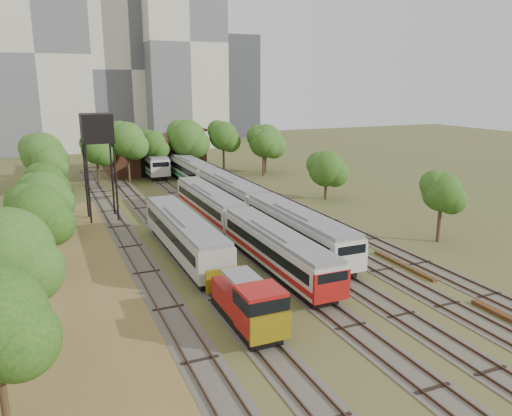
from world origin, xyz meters
name	(u,v)px	position (x,y,z in m)	size (l,w,h in m)	color
ground	(342,297)	(0.00, 0.00, 0.00)	(240.00, 240.00, 0.00)	#475123
dry_grass_patch	(71,296)	(-18.00, 8.00, 0.02)	(14.00, 60.00, 0.04)	brown
tracks	(218,216)	(-0.67, 25.00, 0.04)	(24.60, 80.00, 0.19)	#4C473D
railcar_red_set	(238,223)	(-2.00, 15.44, 1.83)	(2.80, 34.57, 3.46)	black
railcar_green_set	(231,193)	(2.00, 27.89, 1.97)	(3.02, 52.08, 3.74)	black
railcar_rear	(150,162)	(-2.00, 55.94, 2.02)	(3.08, 16.08, 3.81)	black
shunter_locomotive	(249,305)	(-8.00, -1.72, 1.62)	(2.60, 8.10, 3.40)	black
old_grey_coach	(184,235)	(-8.00, 13.13, 2.02)	(2.99, 18.00, 3.70)	black
water_tower	(97,131)	(-13.07, 29.21, 9.99)	(3.43, 3.43, 11.84)	black
rail_pile_far	(404,265)	(8.20, 3.16, 0.12)	(0.46, 7.42, 0.24)	#543318
maintenance_shed	(153,155)	(-1.00, 57.98, 2.91)	(16.45, 11.55, 7.58)	#371814
tree_band_left	(35,200)	(-19.84, 19.25, 4.95)	(8.01, 63.58, 8.52)	#382616
tree_band_far	(162,143)	(-1.24, 50.01, 5.89)	(41.02, 8.75, 9.41)	#382616
tree_band_right	(319,162)	(15.34, 29.35, 4.75)	(4.84, 43.58, 7.65)	#382616
tower_left	(34,55)	(-18.00, 95.00, 21.00)	(22.00, 16.00, 42.00)	beige
tower_centre	(125,71)	(2.00, 100.00, 18.00)	(20.00, 18.00, 36.00)	beige
tower_right	(181,44)	(14.00, 92.00, 24.00)	(18.00, 16.00, 48.00)	beige
tower_far_right	(233,87)	(34.00, 110.00, 14.00)	(12.00, 12.00, 28.00)	#393B40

